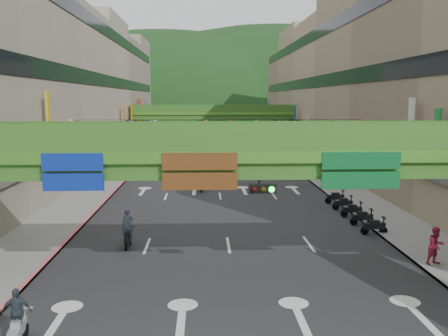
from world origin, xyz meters
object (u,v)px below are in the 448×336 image
object	(u,v)px
scooter_rider_mid	(201,180)
car_silver	(177,157)
scooter_rider_near	(128,230)
overpass_near	(259,169)
pedestrian_red	(436,249)
car_yellow	(250,148)

from	to	relation	value
scooter_rider_mid	car_silver	world-z (taller)	scooter_rider_mid
scooter_rider_near	scooter_rider_mid	bearing A→B (deg)	76.67
overpass_near	scooter_rider_mid	distance (m)	23.38
overpass_near	pedestrian_red	xyz separation A→B (m)	(8.87, 2.62, -4.29)
scooter_rider_near	scooter_rider_mid	world-z (taller)	scooter_rider_near
car_yellow	pedestrian_red	size ratio (longest dim) A/B	2.37
car_yellow	pedestrian_red	bearing A→B (deg)	-87.99
scooter_rider_mid	pedestrian_red	distance (m)	23.24
overpass_near	car_yellow	xyz separation A→B (m)	(4.66, 54.08, -4.46)
scooter_rider_near	car_yellow	distance (m)	48.90
car_yellow	scooter_rider_mid	bearing A→B (deg)	-105.65
scooter_rider_near	car_silver	distance (m)	37.85
scooter_rider_mid	car_yellow	bearing A→B (deg)	77.02
scooter_rider_near	car_yellow	world-z (taller)	scooter_rider_near
overpass_near	scooter_rider_mid	size ratio (longest dim) A/B	13.78
scooter_rider_mid	car_yellow	size ratio (longest dim) A/B	0.47
overpass_near	scooter_rider_mid	world-z (taller)	overpass_near
scooter_rider_mid	pedestrian_red	world-z (taller)	scooter_rider_mid
pedestrian_red	scooter_rider_near	bearing A→B (deg)	147.53
scooter_rider_mid	pedestrian_red	bearing A→B (deg)	-60.61
overpass_near	scooter_rider_near	bearing A→B (deg)	134.92
overpass_near	car_silver	world-z (taller)	overpass_near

